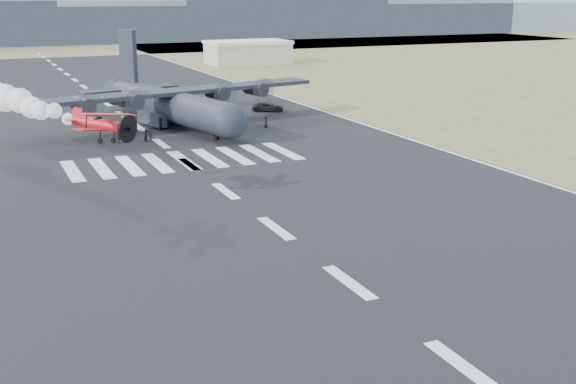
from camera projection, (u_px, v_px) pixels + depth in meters
ground at (465, 368)px, 35.89m from camera, size 500.00×500.00×0.00m
scrub_far at (31, 48)px, 238.17m from camera, size 500.00×80.00×0.00m
runway_markings at (161, 144)px, 88.66m from camera, size 60.00×260.00×0.01m
ridge_seg_d at (22, 24)px, 262.81m from camera, size 150.00×50.00×13.00m
ridge_seg_e at (193, 19)px, 288.07m from camera, size 150.00×50.00×15.00m
ridge_seg_f at (337, 14)px, 313.33m from camera, size 150.00×50.00×17.00m
ridge_seg_g at (460, 17)px, 339.40m from camera, size 150.00×50.00×13.00m
hangar_right at (248, 52)px, 185.07m from camera, size 20.50×12.50×5.90m
aerobatic_biplane at (102, 124)px, 61.86m from camera, size 6.77×6.43×3.14m
transport_aircraft at (167, 102)px, 100.02m from camera, size 43.41×35.52×12.60m
support_vehicle at (268, 107)px, 112.42m from camera, size 5.44×4.41×1.38m
crew_a at (151, 133)px, 90.30m from camera, size 0.55×0.67×1.82m
crew_b at (239, 119)px, 100.27m from camera, size 0.68×0.96×1.84m
crew_c at (119, 137)px, 88.76m from camera, size 1.13×0.83×1.58m
crew_d at (227, 119)px, 100.49m from camera, size 0.88×1.21×1.85m
crew_e at (266, 122)px, 98.86m from camera, size 0.63×0.87×1.63m
crew_f at (161, 124)px, 96.69m from camera, size 0.95×1.67×1.71m
crew_g at (150, 129)px, 93.64m from camera, size 0.74×0.78×1.68m
crew_h at (147, 136)px, 89.43m from camera, size 0.91×0.84×1.60m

